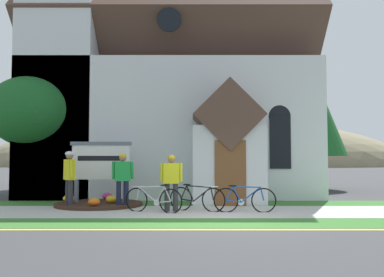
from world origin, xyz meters
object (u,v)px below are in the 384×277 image
(cyclist_in_orange_jersey, at_px, (123,176))
(bicycle_red, at_px, (154,199))
(bicycle_white, at_px, (245,199))
(cyclist_in_blue_jersey, at_px, (70,174))
(roadside_conifer, at_px, (304,101))
(yard_deciduous_tree, at_px, (33,112))
(bicycle_silver, at_px, (197,198))
(cyclist_in_green_jersey, at_px, (172,179))
(church_sign, at_px, (101,163))

(cyclist_in_orange_jersey, bearing_deg, bicycle_red, -44.89)
(bicycle_white, relative_size, cyclist_in_blue_jersey, 1.01)
(roadside_conifer, height_order, yard_deciduous_tree, roadside_conifer)
(bicycle_silver, bearing_deg, cyclist_in_blue_jersey, 169.29)
(bicycle_red, distance_m, yard_deciduous_tree, 6.98)
(bicycle_red, relative_size, cyclist_in_green_jersey, 1.03)
(cyclist_in_orange_jersey, xyz_separation_m, roadside_conifer, (7.74, 7.82, 3.48))
(cyclist_in_green_jersey, bearing_deg, bicycle_silver, 8.06)
(church_sign, height_order, bicycle_red, church_sign)
(roadside_conifer, bearing_deg, bicycle_white, -115.05)
(bicycle_white, height_order, yard_deciduous_tree, yard_deciduous_tree)
(bicycle_red, relative_size, cyclist_in_orange_jersey, 1.00)
(bicycle_silver, bearing_deg, bicycle_red, -166.46)
(bicycle_red, height_order, roadside_conifer, roadside_conifer)
(roadside_conifer, distance_m, yard_deciduous_tree, 12.72)
(church_sign, bearing_deg, roadside_conifer, 39.41)
(cyclist_in_blue_jersey, bearing_deg, bicycle_red, -20.97)
(bicycle_red, xyz_separation_m, yard_deciduous_tree, (-4.98, 3.92, 2.92))
(cyclist_in_green_jersey, bearing_deg, yard_deciduous_tree, 145.67)
(bicycle_silver, distance_m, cyclist_in_green_jersey, 0.93)
(bicycle_red, bearing_deg, yard_deciduous_tree, 141.78)
(church_sign, distance_m, bicycle_silver, 3.61)
(cyclist_in_blue_jersey, bearing_deg, bicycle_white, -10.89)
(bicycle_silver, distance_m, bicycle_white, 1.36)
(cyclist_in_green_jersey, bearing_deg, bicycle_red, -158.71)
(bicycle_silver, relative_size, cyclist_in_green_jersey, 1.00)
(cyclist_in_orange_jersey, bearing_deg, yard_deciduous_tree, 143.82)
(bicycle_white, height_order, cyclist_in_orange_jersey, cyclist_in_orange_jersey)
(cyclist_in_orange_jersey, bearing_deg, roadside_conifer, 45.30)
(bicycle_red, bearing_deg, cyclist_in_orange_jersey, 135.11)
(bicycle_silver, distance_m, yard_deciduous_tree, 7.75)
(church_sign, height_order, bicycle_white, church_sign)
(cyclist_in_blue_jersey, relative_size, cyclist_in_green_jersey, 1.08)
(cyclist_in_blue_jersey, height_order, roadside_conifer, roadside_conifer)
(yard_deciduous_tree, bearing_deg, bicycle_silver, -30.38)
(bicycle_white, bearing_deg, cyclist_in_green_jersey, 175.37)
(bicycle_silver, xyz_separation_m, bicycle_white, (1.34, -0.27, 0.00))
(bicycle_white, xyz_separation_m, cyclist_in_green_jersey, (-2.06, 0.17, 0.57))
(bicycle_silver, height_order, cyclist_in_orange_jersey, cyclist_in_orange_jersey)
(cyclist_in_orange_jersey, relative_size, cyclist_in_green_jersey, 1.03)
(bicycle_silver, xyz_separation_m, bicycle_red, (-1.21, -0.29, 0.00))
(cyclist_in_orange_jersey, distance_m, cyclist_in_blue_jersey, 1.63)
(cyclist_in_green_jersey, bearing_deg, bicycle_white, -4.63)
(roadside_conifer, bearing_deg, bicycle_silver, -122.54)
(bicycle_silver, height_order, cyclist_in_blue_jersey, cyclist_in_blue_jersey)
(church_sign, bearing_deg, cyclist_in_blue_jersey, -134.68)
(cyclist_in_blue_jersey, distance_m, cyclist_in_green_jersey, 3.28)
(cyclist_in_green_jersey, bearing_deg, cyclist_in_blue_jersey, 165.16)
(bicycle_white, relative_size, yard_deciduous_tree, 0.38)
(bicycle_red, height_order, cyclist_in_green_jersey, cyclist_in_green_jersey)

